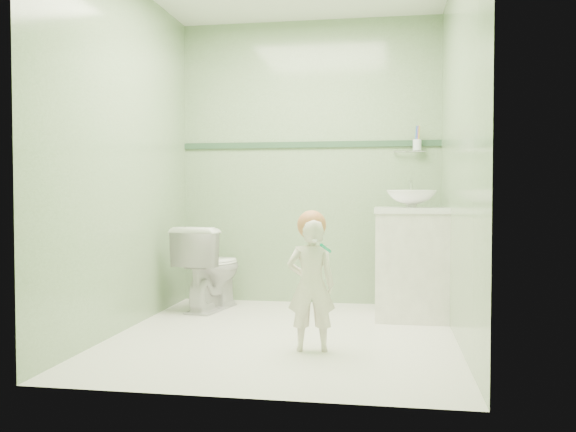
# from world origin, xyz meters

# --- Properties ---
(ground) EXTENTS (2.50, 2.50, 0.00)m
(ground) POSITION_xyz_m (0.00, 0.00, 0.00)
(ground) COLOR white
(ground) RESTS_ON ground
(room_shell) EXTENTS (2.50, 2.54, 2.40)m
(room_shell) POSITION_xyz_m (0.00, 0.00, 1.20)
(room_shell) COLOR #87A776
(room_shell) RESTS_ON ground
(trim_stripe) EXTENTS (2.20, 0.02, 0.05)m
(trim_stripe) POSITION_xyz_m (0.00, 1.24, 1.35)
(trim_stripe) COLOR #2F5138
(trim_stripe) RESTS_ON room_shell
(vanity) EXTENTS (0.52, 0.50, 0.80)m
(vanity) POSITION_xyz_m (0.84, 0.70, 0.40)
(vanity) COLOR beige
(vanity) RESTS_ON ground
(counter) EXTENTS (0.54, 0.52, 0.04)m
(counter) POSITION_xyz_m (0.84, 0.70, 0.81)
(counter) COLOR white
(counter) RESTS_ON vanity
(basin) EXTENTS (0.37, 0.37, 0.13)m
(basin) POSITION_xyz_m (0.84, 0.70, 0.89)
(basin) COLOR white
(basin) RESTS_ON counter
(faucet) EXTENTS (0.03, 0.13, 0.18)m
(faucet) POSITION_xyz_m (0.84, 0.89, 0.97)
(faucet) COLOR silver
(faucet) RESTS_ON counter
(cup_holder) EXTENTS (0.26, 0.07, 0.21)m
(cup_holder) POSITION_xyz_m (0.89, 1.18, 1.33)
(cup_holder) COLOR silver
(cup_holder) RESTS_ON room_shell
(toilet) EXTENTS (0.50, 0.72, 0.68)m
(toilet) POSITION_xyz_m (-0.74, 0.80, 0.34)
(toilet) COLOR white
(toilet) RESTS_ON ground
(toddler) EXTENTS (0.31, 0.23, 0.78)m
(toddler) POSITION_xyz_m (0.22, -0.36, 0.39)
(toddler) COLOR beige
(toddler) RESTS_ON ground
(hair_cap) EXTENTS (0.17, 0.17, 0.17)m
(hair_cap) POSITION_xyz_m (0.22, -0.33, 0.75)
(hair_cap) COLOR #C47646
(hair_cap) RESTS_ON toddler
(teal_toothbrush) EXTENTS (0.11, 0.14, 0.08)m
(teal_toothbrush) POSITION_xyz_m (0.31, -0.47, 0.62)
(teal_toothbrush) COLOR #039962
(teal_toothbrush) RESTS_ON toddler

